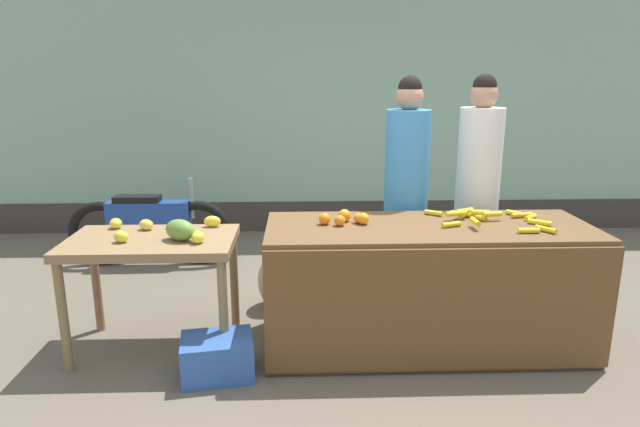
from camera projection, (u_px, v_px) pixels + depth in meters
ground_plane at (378, 343)px, 3.85m from camera, size 24.00×24.00×0.00m
market_wall_back at (346, 94)px, 6.37m from camera, size 9.99×0.23×3.33m
fruit_stall_counter at (427, 286)px, 3.75m from camera, size 2.19×0.83×0.87m
side_table_wooden at (152, 253)px, 3.63m from camera, size 1.10×0.67×0.80m
banana_bunch_pile at (489, 218)px, 3.74m from camera, size 0.78×0.57×0.07m
orange_pile at (346, 218)px, 3.68m from camera, size 0.34×0.19×0.09m
mango_papaya_pile at (172, 229)px, 3.60m from camera, size 0.78×0.48×0.14m
vendor_woman_blue_shirt at (406, 195)px, 4.27m from camera, size 0.34×0.34×1.84m
vendor_woman_white_shirt at (477, 193)px, 4.31m from camera, size 0.34×0.34×1.86m
parked_motorcycle at (150, 226)px, 5.36m from camera, size 1.60×0.18×0.88m
produce_crate at (217, 357)px, 3.41m from camera, size 0.49×0.39×0.26m
produce_sack at (277, 280)px, 4.41m from camera, size 0.43×0.45×0.46m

